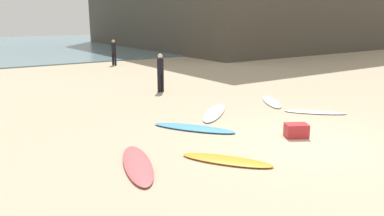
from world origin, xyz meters
TOP-DOWN VIEW (x-y plane):
  - ground_plane at (0.00, 0.00)m, footprint 120.00×120.00m
  - ocean_water at (0.00, 39.80)m, footprint 120.00×40.00m
  - surfboard_0 at (-0.04, 3.68)m, footprint 2.26×2.11m
  - surfboard_1 at (-1.61, 2.60)m, footprint 1.85×2.37m
  - surfboard_2 at (-4.16, 1.02)m, footprint 1.34×2.46m
  - surfboard_3 at (2.76, 3.80)m, footprint 1.61×2.06m
  - surfboard_4 at (2.81, 1.87)m, footprint 1.76×1.80m
  - surfboard_5 at (-2.42, 0.14)m, footprint 1.61×2.01m
  - beachgoer_near at (2.38, 17.62)m, footprint 0.38×0.38m
  - beachgoer_mid at (0.38, 7.96)m, footprint 0.35×0.35m
  - beach_cooler at (0.23, 0.46)m, footprint 0.70×0.63m

SIDE VIEW (x-z plane):
  - ground_plane at x=0.00m, z-range 0.00..0.00m
  - surfboard_4 at x=2.81m, z-range 0.00..0.06m
  - surfboard_5 at x=-2.42m, z-range 0.00..0.08m
  - surfboard_3 at x=2.76m, z-range 0.00..0.08m
  - ocean_water at x=0.00m, z-range 0.00..0.08m
  - surfboard_0 at x=-0.04m, z-range 0.00..0.08m
  - surfboard_1 at x=-1.61m, z-range 0.00..0.08m
  - surfboard_2 at x=-4.16m, z-range 0.00..0.09m
  - beach_cooler at x=0.23m, z-range 0.00..0.37m
  - beachgoer_mid at x=0.38m, z-range 0.09..1.72m
  - beachgoer_near at x=2.38m, z-range 0.09..1.77m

